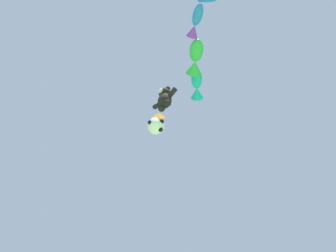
% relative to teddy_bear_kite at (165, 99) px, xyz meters
% --- Properties ---
extents(teddy_bear_kite, '(2.00, 0.88, 2.03)m').
position_rel_teddy_bear_kite_xyz_m(teddy_bear_kite, '(0.00, 0.00, 0.00)').
color(teddy_bear_kite, black).
extents(soccer_ball_kite, '(1.06, 1.06, 0.98)m').
position_rel_teddy_bear_kite_xyz_m(soccer_ball_kite, '(-0.79, 0.13, -1.86)').
color(soccer_ball_kite, white).
extents(fish_kite_teal, '(1.98, 2.15, 0.91)m').
position_rel_teddy_bear_kite_xyz_m(fish_kite_teal, '(1.31, 1.81, 2.16)').
color(fish_kite_teal, '#19ADB2').
extents(fish_kite_emerald, '(2.18, 2.10, 1.02)m').
position_rel_teddy_bear_kite_xyz_m(fish_kite_emerald, '(2.66, 0.00, 1.45)').
color(fish_kite_emerald, green).
extents(fish_kite_cobalt, '(1.80, 1.44, 0.68)m').
position_rel_teddy_bear_kite_xyz_m(fish_kite_cobalt, '(4.00, -1.51, 1.58)').
color(fish_kite_cobalt, blue).
extents(diamond_kite, '(0.86, 0.77, 2.83)m').
position_rel_teddy_bear_kite_xyz_m(diamond_kite, '(-2.55, 1.74, 1.93)').
color(diamond_kite, orange).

